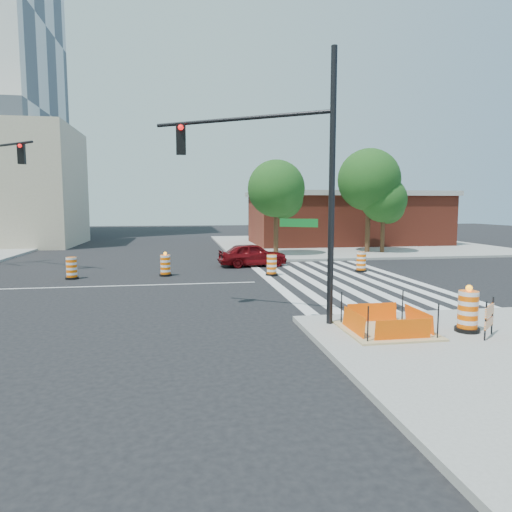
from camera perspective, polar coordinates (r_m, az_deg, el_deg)
The scene contains 17 objects.
ground at distance 20.48m, azimuth -19.93°, elevation -3.63°, with size 120.00×120.00×0.00m, color black.
sidewalk_ne at distance 40.57m, azimuth 11.14°, elevation 1.49°, with size 22.00×22.00×0.15m, color gray.
crosswalk_east at distance 21.37m, azimuth 10.35°, elevation -2.93°, with size 6.75×13.50×0.01m.
lane_centerline at distance 20.48m, azimuth -19.93°, elevation -3.61°, with size 14.00×0.12×0.01m, color silver.
excavation_pit at distance 12.45m, azimuth 15.97°, elevation -8.72°, with size 2.20×2.20×0.90m.
brick_storefront at distance 40.45m, azimuth 11.21°, elevation 4.65°, with size 16.50×8.50×4.60m.
red_coupe at distance 25.68m, azimuth -0.42°, elevation 0.17°, with size 1.55×3.85×1.31m, color #5E080B.
signal_pole_se at distance 13.04m, azimuth 2.77°, elevation 11.35°, with size 4.79×3.11×7.39m.
pit_drum at distance 13.07m, azimuth 24.96°, elevation -6.39°, with size 0.62×0.62×1.23m.
barricade at distance 12.74m, azimuth 27.13°, elevation -6.73°, with size 0.64×0.57×0.96m.
tree_north_c at distance 30.33m, azimuth 2.60°, elevation 8.00°, with size 3.77×3.77×6.41m.
tree_north_d at distance 33.13m, azimuth 13.98°, elevation 8.78°, with size 4.33×4.33×7.36m.
tree_north_e at distance 33.14m, azimuth 15.69°, elevation 6.48°, with size 3.23×3.19×5.42m.
median_drum_2 at distance 22.86m, azimuth -22.06°, elevation -1.50°, with size 0.60×0.60×1.02m.
median_drum_3 at distance 22.55m, azimuth -11.26°, elevation -1.23°, with size 0.60×0.60×1.18m.
median_drum_4 at distance 22.25m, azimuth 1.97°, elevation -1.24°, with size 0.60×0.60×1.02m.
median_drum_5 at distance 24.15m, azimuth 13.01°, elevation -0.80°, with size 0.60×0.60×1.02m.
Camera 1 is at (3.76, -19.84, 3.40)m, focal length 32.00 mm.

